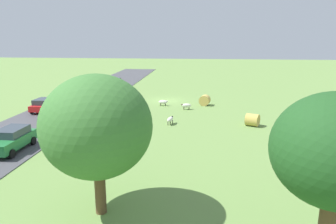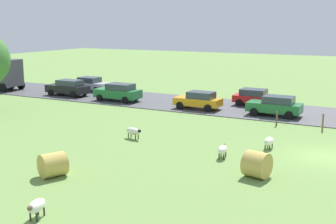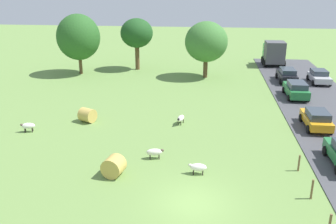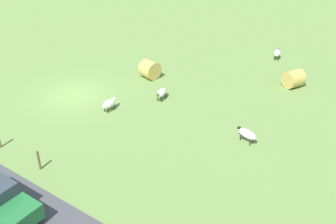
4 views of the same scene
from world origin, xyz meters
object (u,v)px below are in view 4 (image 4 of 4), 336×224
at_px(sheep_0, 247,134).
at_px(sheep_1, 161,93).
at_px(sheep_2, 277,53).
at_px(hay_bale_0, 150,70).
at_px(hay_bale_1, 294,79).
at_px(sheep_3, 109,104).

distance_m(sheep_0, sheep_1, 6.69).
xyz_separation_m(sheep_1, sheep_2, (-10.60, 3.54, 0.03)).
height_order(hay_bale_0, hay_bale_1, hay_bale_0).
xyz_separation_m(sheep_2, sheep_3, (13.55, -5.34, -0.05)).
xyz_separation_m(sheep_1, hay_bale_0, (-2.16, -2.57, 0.15)).
distance_m(sheep_1, hay_bale_1, 9.14).
height_order(sheep_3, hay_bale_1, hay_bale_1).
xyz_separation_m(hay_bale_0, hay_bale_1, (-4.49, 8.83, -0.05)).
bearing_deg(sheep_2, sheep_3, -21.49).
xyz_separation_m(sheep_0, sheep_2, (-11.83, -3.04, 0.01)).
distance_m(hay_bale_0, hay_bale_1, 9.91).
height_order(sheep_1, sheep_3, sheep_1).
bearing_deg(sheep_0, hay_bale_1, -177.76).
bearing_deg(sheep_2, sheep_1, -18.46).
distance_m(sheep_0, hay_bale_0, 9.75).
bearing_deg(sheep_0, hay_bale_0, -110.33).
relative_size(sheep_0, sheep_2, 1.14).
bearing_deg(sheep_3, hay_bale_1, 139.97).
relative_size(sheep_0, sheep_1, 1.08).
height_order(sheep_1, hay_bale_0, hay_bale_0).
bearing_deg(sheep_0, sheep_2, -165.60).
bearing_deg(hay_bale_0, sheep_1, 49.92).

